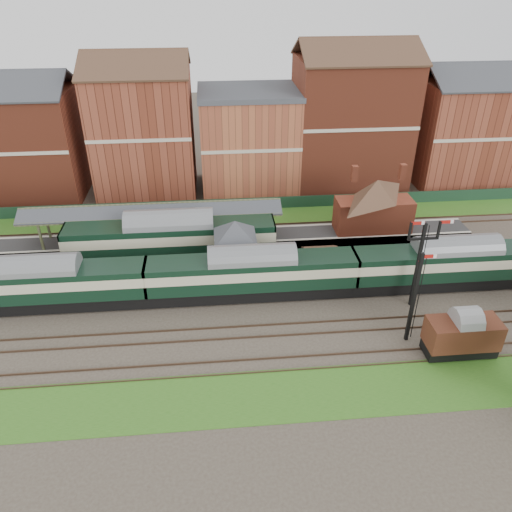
{
  "coord_description": "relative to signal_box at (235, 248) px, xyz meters",
  "views": [
    {
      "loc": [
        -4.75,
        -36.52,
        26.2
      ],
      "look_at": [
        -1.2,
        2.0,
        3.0
      ],
      "focal_mm": 35.0,
      "sensor_mm": 36.0,
      "label": 1
    }
  ],
  "objects": [
    {
      "name": "ground",
      "position": [
        3.0,
        -3.25,
        -3.19
      ],
      "size": [
        160.0,
        160.0,
        0.0
      ],
      "primitive_type": "plane",
      "color": "#473D33",
      "rests_on": "ground"
    },
    {
      "name": "grass_back",
      "position": [
        3.0,
        12.75,
        -3.16
      ],
      "size": [
        90.0,
        4.5,
        0.06
      ],
      "primitive_type": "cube",
      "color": "#2D6619",
      "rests_on": "ground"
    },
    {
      "name": "grass_front",
      "position": [
        3.0,
        -15.25,
        -3.16
      ],
      "size": [
        90.0,
        5.0,
        0.06
      ],
      "primitive_type": "cube",
      "color": "#2D6619",
      "rests_on": "ground"
    },
    {
      "name": "fence",
      "position": [
        3.0,
        14.75,
        -2.44
      ],
      "size": [
        90.0,
        0.12,
        1.5
      ],
      "primitive_type": "cube",
      "color": "#193823",
      "rests_on": "ground"
    },
    {
      "name": "platform",
      "position": [
        -2.0,
        6.5,
        -2.69
      ],
      "size": [
        55.0,
        3.4,
        1.0
      ],
      "primitive_type": "cube",
      "color": "#2D2D2D",
      "rests_on": "ground"
    },
    {
      "name": "signal_box",
      "position": [
        0.0,
        0.0,
        0.0
      ],
      "size": [
        5.4,
        5.4,
        6.0
      ],
      "color": "#637956",
      "rests_on": "ground"
    },
    {
      "name": "brick_hut",
      "position": [
        8.0,
        0.0,
        -2.0
      ],
      "size": [
        3.2,
        2.64,
        2.94
      ],
      "color": "maroon",
      "rests_on": "ground"
    },
    {
      "name": "station_building",
      "position": [
        15.0,
        6.5,
        0.76
      ],
      "size": [
        8.1,
        8.1,
        5.9
      ],
      "color": "brown",
      "rests_on": "platform"
    },
    {
      "name": "canopy",
      "position": [
        -8.0,
        6.5,
        1.39
      ],
      "size": [
        26.0,
        3.89,
        4.08
      ],
      "color": "#4A4F31",
      "rests_on": "platform"
    },
    {
      "name": "semaphore_bracket",
      "position": [
        15.04,
        -5.75,
        1.44
      ],
      "size": [
        3.6,
        0.25,
        8.18
      ],
      "color": "black",
      "rests_on": "ground"
    },
    {
      "name": "semaphore_siding",
      "position": [
        13.02,
        -10.25,
        0.96
      ],
      "size": [
        1.23,
        0.25,
        8.0
      ],
      "color": "black",
      "rests_on": "ground"
    },
    {
      "name": "town_backdrop",
      "position": [
        2.82,
        21.75,
        3.81
      ],
      "size": [
        69.0,
        10.0,
        16.0
      ],
      "color": "brown",
      "rests_on": "ground"
    },
    {
      "name": "dmu_train",
      "position": [
        1.27,
        -3.25,
        -0.73
      ],
      "size": [
        54.89,
        2.89,
        4.22
      ],
      "color": "black",
      "rests_on": "ground"
    },
    {
      "name": "platform_railcar",
      "position": [
        -6.11,
        3.25,
        -0.49
      ],
      "size": [
        20.23,
        3.18,
        4.66
      ],
      "color": "black",
      "rests_on": "ground"
    },
    {
      "name": "goods_van_a",
      "position": [
        16.37,
        -12.25,
        -1.32
      ],
      "size": [
        5.36,
        2.32,
        3.25
      ],
      "color": "black",
      "rests_on": "ground"
    }
  ]
}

